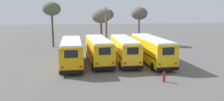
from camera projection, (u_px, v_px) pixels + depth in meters
name	position (u px, v px, depth m)	size (l,w,h in m)	color
ground_plane	(112.00, 63.00, 28.49)	(160.00, 160.00, 0.00)	#5B5956
school_bus_0	(72.00, 52.00, 26.47)	(2.64, 9.58, 3.21)	#E5A00C
school_bus_1	(98.00, 50.00, 28.04)	(2.84, 9.69, 3.21)	yellow
school_bus_2	(124.00, 49.00, 28.60)	(2.68, 9.94, 3.17)	yellow
school_bus_3	(151.00, 49.00, 28.44)	(2.66, 10.88, 3.26)	yellow
utility_pole	(106.00, 27.00, 38.79)	(1.80, 0.26, 7.27)	#75604C
bare_tree_0	(52.00, 9.00, 39.33)	(3.25, 3.25, 8.20)	#473323
bare_tree_1	(139.00, 14.00, 42.75)	(3.27, 3.27, 7.35)	#473323
bare_tree_2	(106.00, 15.00, 46.28)	(3.15, 3.15, 7.03)	brown
bare_tree_3	(101.00, 16.00, 43.39)	(3.85, 3.85, 7.06)	#473323
fire_hydrant	(164.00, 77.00, 20.70)	(0.24, 0.24, 1.03)	#B21414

